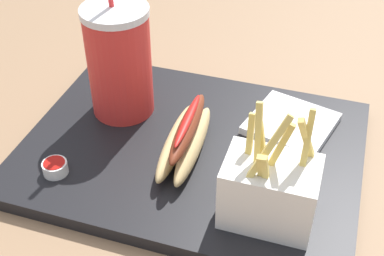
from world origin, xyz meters
The scene contains 8 objects.
ground_plane centered at (0.00, 0.00, -0.01)m, with size 2.40×2.40×0.02m, color #8C6B4C.
food_tray centered at (0.00, 0.00, 0.01)m, with size 0.47×0.35×0.02m, color black.
soda_cup centered at (0.13, -0.05, 0.10)m, with size 0.10×0.10×0.27m.
fries_basket centered at (-0.13, 0.10, 0.06)m, with size 0.11×0.08×0.16m.
hot_dog_1 centered at (0.00, 0.02, 0.04)m, with size 0.06×0.17×0.06m.
ketchup_cup_1 centered at (0.16, -0.12, 0.03)m, with size 0.03×0.03×0.02m.
ketchup_cup_2 centered at (0.15, 0.11, 0.03)m, with size 0.03×0.03×0.02m.
napkin_stack centered at (-0.13, -0.08, 0.03)m, with size 0.11×0.11×0.01m, color white.
Camera 1 is at (-0.17, 0.53, 0.50)m, focal length 48.80 mm.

